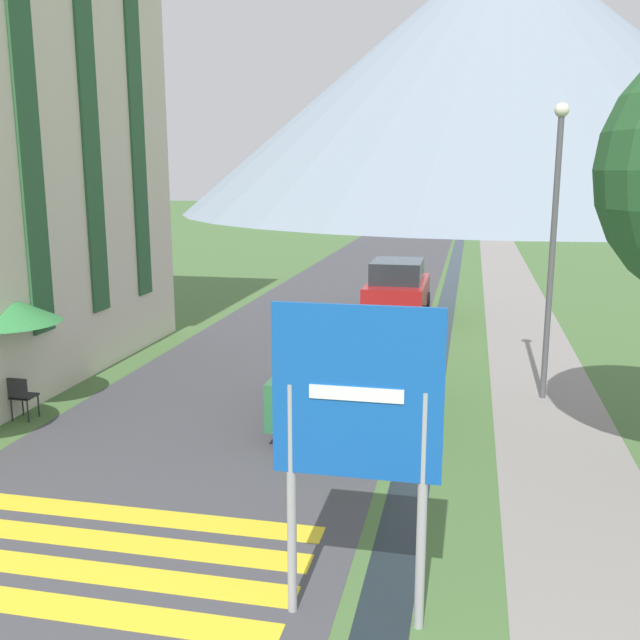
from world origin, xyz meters
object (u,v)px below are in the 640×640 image
road_sign (356,422)px  cafe_chair_far_left (41,373)px  parked_car_near (342,366)px  cafe_chair_middle (21,394)px  parked_car_far (397,288)px  streetlamp (554,231)px  cafe_umbrella_middle_green (7,310)px

road_sign → cafe_chair_far_left: 9.85m
parked_car_near → cafe_chair_middle: bearing=-163.1°
parked_car_far → streetlamp: (3.85, -7.86, 2.54)m
parked_car_far → cafe_chair_middle: bearing=-117.5°
cafe_umbrella_middle_green → streetlamp: (10.20, 3.04, 1.41)m
road_sign → parked_car_far: (-1.22, 16.05, -1.28)m
cafe_chair_far_left → cafe_umbrella_middle_green: size_ratio=0.37×
road_sign → parked_car_near: (-1.30, 6.49, -1.28)m
road_sign → parked_car_near: 6.74m
parked_car_near → parked_car_far: same height
parked_car_far → cafe_umbrella_middle_green: cafe_umbrella_middle_green is taller
road_sign → parked_car_far: bearing=94.4°
parked_car_near → parked_car_far: 9.56m
cafe_chair_middle → cafe_umbrella_middle_green: size_ratio=0.37×
parked_car_far → cafe_chair_middle: 12.77m
road_sign → cafe_chair_middle: bearing=146.4°
road_sign → parked_car_far: road_sign is taller
road_sign → streetlamp: bearing=72.2°
road_sign → cafe_chair_middle: (-7.11, 4.72, -1.68)m
cafe_chair_middle → parked_car_far: bearing=85.2°
road_sign → parked_car_near: bearing=101.4°
cafe_umbrella_middle_green → parked_car_far: bearing=59.8°
parked_car_near → cafe_umbrella_middle_green: 6.50m
parked_car_near → cafe_chair_far_left: (-6.26, -0.42, -0.40)m
road_sign → cafe_chair_middle: road_sign is taller
cafe_chair_middle → cafe_umbrella_middle_green: bearing=159.9°
cafe_chair_middle → cafe_chair_far_left: 1.42m
parked_car_far → cafe_chair_far_left: (-6.35, -9.98, -0.40)m
cafe_chair_far_left → cafe_umbrella_middle_green: cafe_umbrella_middle_green is taller
parked_car_far → cafe_umbrella_middle_green: 12.66m
parked_car_far → cafe_chair_far_left: 11.83m
road_sign → streetlamp: 8.69m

